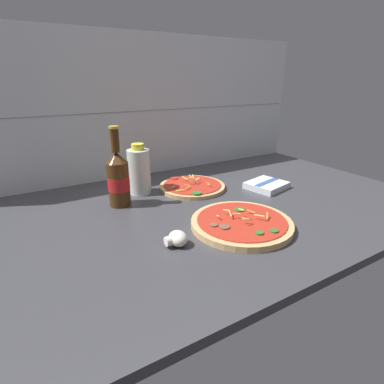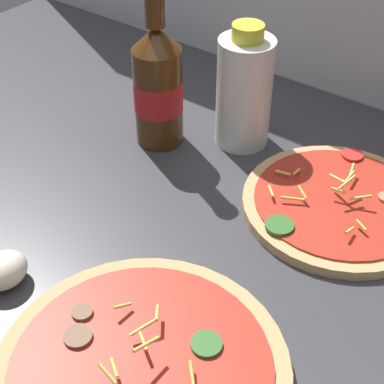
% 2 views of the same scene
% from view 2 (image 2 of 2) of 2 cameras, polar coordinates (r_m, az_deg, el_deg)
% --- Properties ---
extents(counter_slab, '(1.60, 0.90, 0.03)m').
position_cam_2_polar(counter_slab, '(0.72, 1.79, -7.49)').
color(counter_slab, '#38383D').
rests_on(counter_slab, ground).
extents(pizza_near, '(0.29, 0.29, 0.06)m').
position_cam_2_polar(pizza_near, '(0.60, -4.93, -16.97)').
color(pizza_near, tan).
rests_on(pizza_near, counter_slab).
extents(pizza_far, '(0.25, 0.25, 0.05)m').
position_cam_2_polar(pizza_far, '(0.79, 14.02, -1.16)').
color(pizza_far, tan).
rests_on(pizza_far, counter_slab).
extents(beer_bottle, '(0.07, 0.07, 0.26)m').
position_cam_2_polar(beer_bottle, '(0.86, -3.32, 10.40)').
color(beer_bottle, '#47280F').
rests_on(beer_bottle, counter_slab).
extents(oil_bottle, '(0.08, 0.08, 0.19)m').
position_cam_2_polar(oil_bottle, '(0.86, 5.08, 9.76)').
color(oil_bottle, silver).
rests_on(oil_bottle, counter_slab).
extents(mushroom_left, '(0.06, 0.06, 0.04)m').
position_cam_2_polar(mushroom_left, '(0.71, -17.93, -7.12)').
color(mushroom_left, white).
rests_on(mushroom_left, counter_slab).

